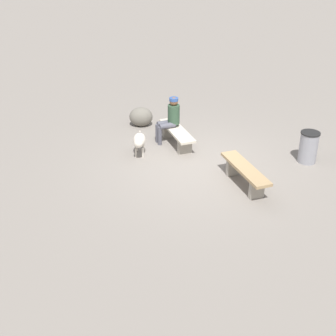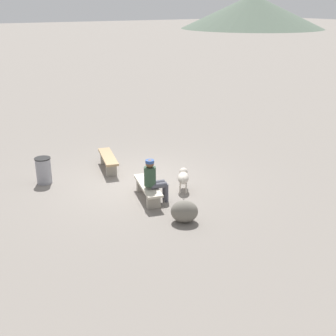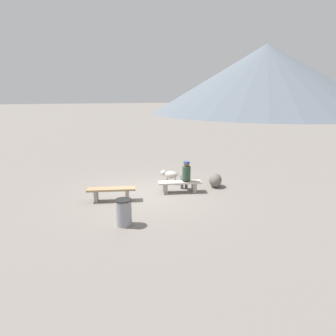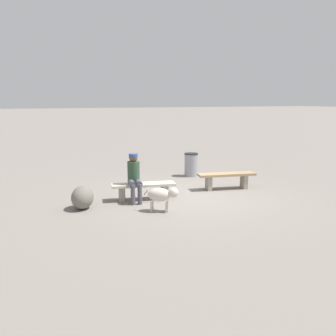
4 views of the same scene
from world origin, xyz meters
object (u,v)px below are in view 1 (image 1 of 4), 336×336
(bench_right, at_px, (177,134))
(trash_bin, at_px, (308,147))
(bench_left, at_px, (245,172))
(seated_person, at_px, (170,117))
(boulder, at_px, (141,117))
(dog, at_px, (139,141))

(bench_right, height_order, trash_bin, trash_bin)
(bench_left, distance_m, seated_person, 2.86)
(bench_right, bearing_deg, trash_bin, -127.08)
(bench_left, bearing_deg, boulder, 16.00)
(bench_left, relative_size, dog, 2.40)
(seated_person, relative_size, trash_bin, 1.56)
(bench_left, relative_size, seated_person, 1.41)
(seated_person, bearing_deg, boulder, 16.42)
(dog, xyz_separation_m, boulder, (1.62, -0.96, -0.12))
(seated_person, distance_m, trash_bin, 3.52)
(bench_right, height_order, seated_person, seated_person)
(dog, bearing_deg, bench_right, 124.37)
(bench_left, height_order, dog, dog)
(bench_left, distance_m, bench_right, 2.58)
(bench_right, relative_size, dog, 2.36)
(trash_bin, bearing_deg, bench_right, 40.40)
(dog, relative_size, trash_bin, 0.92)
(bench_left, height_order, trash_bin, trash_bin)
(dog, height_order, boulder, dog)
(bench_right, bearing_deg, bench_left, -165.63)
(bench_left, distance_m, dog, 2.82)
(seated_person, bearing_deg, dog, 115.66)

